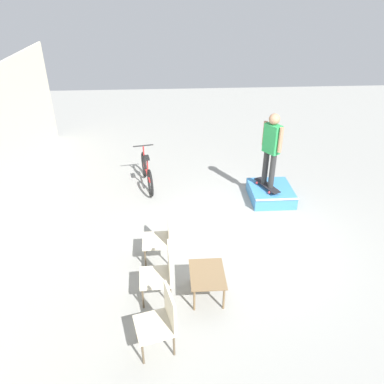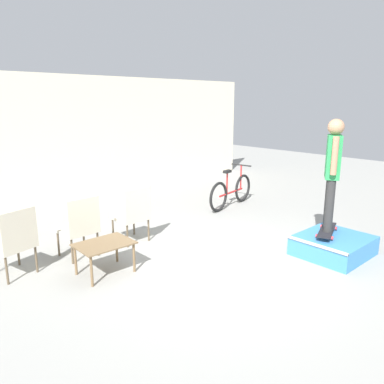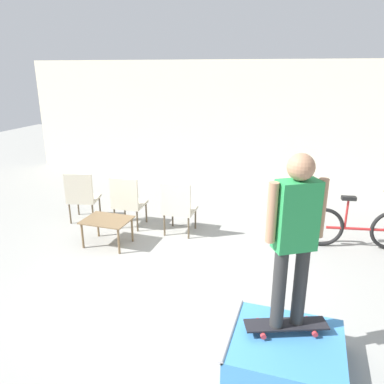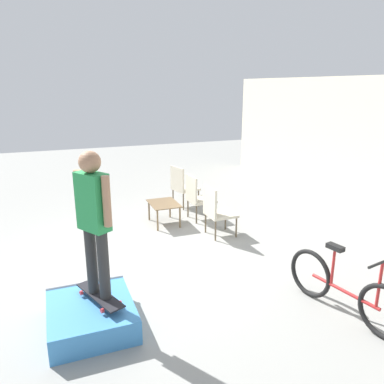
% 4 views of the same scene
% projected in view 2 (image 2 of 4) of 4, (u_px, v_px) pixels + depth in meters
% --- Properties ---
extents(ground_plane, '(24.00, 24.00, 0.00)m').
position_uv_depth(ground_plane, '(214.00, 261.00, 5.73)').
color(ground_plane, gray).
extents(house_wall_back, '(12.00, 0.06, 3.00)m').
position_uv_depth(house_wall_back, '(66.00, 139.00, 8.99)').
color(house_wall_back, beige).
rests_on(house_wall_back, ground_plane).
extents(skate_ramp_box, '(1.11, 0.98, 0.32)m').
position_uv_depth(skate_ramp_box, '(333.00, 245.00, 5.93)').
color(skate_ramp_box, '#3D84C6').
rests_on(skate_ramp_box, ground_plane).
extents(skateboard_on_ramp, '(0.84, 0.48, 0.07)m').
position_uv_depth(skateboard_on_ramp, '(327.00, 230.00, 5.95)').
color(skateboard_on_ramp, black).
rests_on(skateboard_on_ramp, skate_ramp_box).
extents(person_skater, '(0.50, 0.37, 1.73)m').
position_uv_depth(person_skater, '(333.00, 166.00, 5.71)').
color(person_skater, '#2D2D2D').
rests_on(person_skater, skateboard_on_ramp).
extents(coffee_table, '(0.76, 0.57, 0.45)m').
position_uv_depth(coffee_table, '(104.00, 247.00, 5.23)').
color(coffee_table, brown).
rests_on(coffee_table, ground_plane).
extents(patio_chair_left, '(0.63, 0.63, 0.98)m').
position_uv_depth(patio_chair_left, '(14.00, 240.00, 5.11)').
color(patio_chair_left, brown).
rests_on(patio_chair_left, ground_plane).
extents(patio_chair_center, '(0.55, 0.55, 0.98)m').
position_uv_depth(patio_chair_center, '(80.00, 225.00, 5.73)').
color(patio_chair_center, brown).
rests_on(patio_chair_center, ground_plane).
extents(patio_chair_right, '(0.54, 0.54, 0.98)m').
position_uv_depth(patio_chair_right, '(133.00, 213.00, 6.37)').
color(patio_chair_right, brown).
rests_on(patio_chair_right, ground_plane).
extents(bicycle, '(1.72, 0.53, 0.93)m').
position_uv_depth(bicycle, '(231.00, 191.00, 8.61)').
color(bicycle, black).
rests_on(bicycle, ground_plane).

